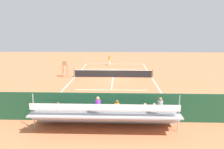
{
  "coord_description": "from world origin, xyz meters",
  "views": [
    {
      "loc": [
        -0.88,
        28.75,
        6.38
      ],
      "look_at": [
        0.0,
        4.0,
        1.2
      ],
      "focal_mm": 36.4,
      "sensor_mm": 36.0,
      "label": 1
    }
  ],
  "objects": [
    {
      "name": "tennis_net",
      "position": [
        0.0,
        0.0,
        0.5
      ],
      "size": [
        10.3,
        0.1,
        1.07
      ],
      "color": "black",
      "rests_on": "ground"
    },
    {
      "name": "equipment_bag",
      "position": [
        -1.17,
        13.4,
        0.18
      ],
      "size": [
        0.9,
        0.36,
        0.36
      ],
      "primitive_type": "cube",
      "color": "#B22D2D",
      "rests_on": "ground"
    },
    {
      "name": "backdrop_wall",
      "position": [
        0.0,
        14.0,
        1.0
      ],
      "size": [
        18.0,
        0.16,
        2.0
      ],
      "primitive_type": "cube",
      "color": "#194228",
      "rests_on": "ground"
    },
    {
      "name": "court_line_markings",
      "position": [
        0.0,
        -0.04,
        0.0
      ],
      "size": [
        10.1,
        22.2,
        0.01
      ],
      "color": "white",
      "rests_on": "ground"
    },
    {
      "name": "courtside_bench",
      "position": [
        -3.3,
        13.27,
        0.56
      ],
      "size": [
        1.8,
        0.4,
        0.93
      ],
      "color": "#9E754C",
      "rests_on": "ground"
    },
    {
      "name": "tennis_ball_near",
      "position": [
        3.12,
        -8.08,
        0.03
      ],
      "size": [
        0.07,
        0.07,
        0.07
      ],
      "primitive_type": "sphere",
      "color": "#CCDB33",
      "rests_on": "ground"
    },
    {
      "name": "ground_plane",
      "position": [
        0.0,
        0.0,
        0.0
      ],
      "size": [
        60.0,
        60.0,
        0.0
      ],
      "primitive_type": "plane",
      "color": "#CC7047"
    },
    {
      "name": "tennis_player",
      "position": [
        0.92,
        -9.74,
        1.02
      ],
      "size": [
        0.41,
        0.55,
        1.93
      ],
      "color": "white",
      "rests_on": "ground"
    },
    {
      "name": "umpire_chair",
      "position": [
        6.2,
        0.3,
        1.31
      ],
      "size": [
        0.67,
        0.67,
        2.14
      ],
      "color": "olive",
      "rests_on": "ground"
    },
    {
      "name": "tennis_racket",
      "position": [
        1.54,
        -9.87,
        0.01
      ],
      "size": [
        0.39,
        0.58,
        0.03
      ],
      "color": "black",
      "rests_on": "ground"
    },
    {
      "name": "bleacher_stand",
      "position": [
        -0.1,
        15.34,
        0.92
      ],
      "size": [
        9.06,
        2.4,
        2.48
      ],
      "color": "#9EA0A5",
      "rests_on": "ground"
    }
  ]
}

